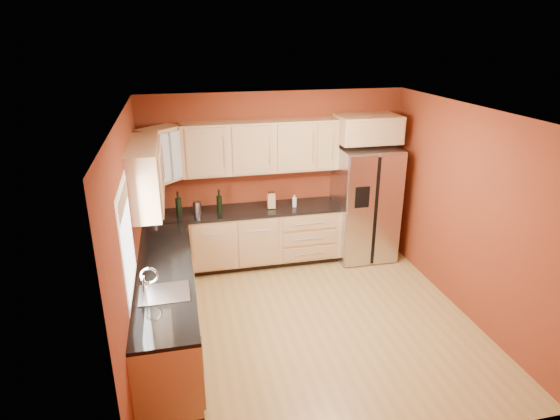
% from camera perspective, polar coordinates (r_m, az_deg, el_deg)
% --- Properties ---
extents(floor, '(4.00, 4.00, 0.00)m').
position_cam_1_polar(floor, '(6.04, 3.58, -13.40)').
color(floor, '#A68040').
rests_on(floor, ground).
extents(ceiling, '(4.00, 4.00, 0.00)m').
position_cam_1_polar(ceiling, '(5.06, 4.26, 11.75)').
color(ceiling, white).
rests_on(ceiling, wall_back).
extents(wall_back, '(4.00, 0.04, 2.60)m').
position_cam_1_polar(wall_back, '(7.24, -0.59, 4.05)').
color(wall_back, maroon).
rests_on(wall_back, floor).
extents(wall_front, '(4.00, 0.04, 2.60)m').
position_cam_1_polar(wall_front, '(3.77, 12.75, -13.50)').
color(wall_front, maroon).
rests_on(wall_front, floor).
extents(wall_left, '(0.04, 4.00, 2.60)m').
position_cam_1_polar(wall_left, '(5.24, -17.61, -3.75)').
color(wall_left, maroon).
rests_on(wall_left, floor).
extents(wall_right, '(0.04, 4.00, 2.60)m').
position_cam_1_polar(wall_right, '(6.26, 21.74, -0.25)').
color(wall_right, maroon).
rests_on(wall_right, floor).
extents(base_cabinets_back, '(2.90, 0.60, 0.88)m').
position_cam_1_polar(base_cabinets_back, '(7.18, -4.36, -3.52)').
color(base_cabinets_back, tan).
rests_on(base_cabinets_back, floor).
extents(base_cabinets_left, '(0.60, 2.80, 0.88)m').
position_cam_1_polar(base_cabinets_left, '(5.62, -13.55, -11.52)').
color(base_cabinets_left, tan).
rests_on(base_cabinets_left, floor).
extents(countertop_back, '(2.90, 0.62, 0.04)m').
position_cam_1_polar(countertop_back, '(6.99, -4.45, -0.12)').
color(countertop_back, black).
rests_on(countertop_back, base_cabinets_back).
extents(countertop_left, '(0.62, 2.80, 0.04)m').
position_cam_1_polar(countertop_left, '(5.39, -13.86, -7.37)').
color(countertop_left, black).
rests_on(countertop_left, base_cabinets_left).
extents(upper_cabinets_back, '(2.30, 0.33, 0.75)m').
position_cam_1_polar(upper_cabinets_back, '(6.90, -2.36, 7.70)').
color(upper_cabinets_back, tan).
rests_on(upper_cabinets_back, wall_back).
extents(upper_cabinets_left, '(0.33, 1.35, 0.75)m').
position_cam_1_polar(upper_cabinets_left, '(5.73, -16.07, 4.13)').
color(upper_cabinets_left, tan).
rests_on(upper_cabinets_left, wall_left).
extents(corner_upper_cabinet, '(0.67, 0.67, 0.75)m').
position_cam_1_polar(corner_upper_cabinet, '(6.64, -14.32, 6.53)').
color(corner_upper_cabinet, tan).
rests_on(corner_upper_cabinet, wall_back).
extents(over_fridge_cabinet, '(0.92, 0.60, 0.40)m').
position_cam_1_polar(over_fridge_cabinet, '(7.18, 10.65, 9.72)').
color(over_fridge_cabinet, tan).
rests_on(over_fridge_cabinet, wall_back).
extents(refrigerator, '(0.90, 0.75, 1.78)m').
position_cam_1_polar(refrigerator, '(7.42, 10.28, 0.80)').
color(refrigerator, '#B6B6BB').
rests_on(refrigerator, floor).
extents(window, '(0.03, 0.90, 1.00)m').
position_cam_1_polar(window, '(4.69, -18.10, -3.44)').
color(window, white).
rests_on(window, wall_left).
extents(sink_faucet, '(0.50, 0.42, 0.30)m').
position_cam_1_polar(sink_faucet, '(4.87, -14.05, -8.34)').
color(sink_faucet, white).
rests_on(sink_faucet, countertop_left).
extents(canister_left, '(0.14, 0.14, 0.19)m').
position_cam_1_polar(canister_left, '(6.86, -10.07, 0.24)').
color(canister_left, '#B6B6BB').
rests_on(canister_left, countertop_back).
extents(canister_right, '(0.11, 0.11, 0.17)m').
position_cam_1_polar(canister_right, '(6.84, -15.22, -0.35)').
color(canister_right, '#B6B6BB').
rests_on(canister_right, countertop_back).
extents(wine_bottle_a, '(0.11, 0.11, 0.37)m').
position_cam_1_polar(wine_bottle_a, '(6.82, -12.29, 0.73)').
color(wine_bottle_a, black).
rests_on(wine_bottle_a, countertop_back).
extents(wine_bottle_b, '(0.10, 0.10, 0.36)m').
position_cam_1_polar(wine_bottle_b, '(6.84, -7.42, 1.05)').
color(wine_bottle_b, black).
rests_on(wine_bottle_b, countertop_back).
extents(knife_block, '(0.12, 0.11, 0.22)m').
position_cam_1_polar(knife_block, '(7.00, -1.08, 1.12)').
color(knife_block, '#AC7F54').
rests_on(knife_block, countertop_back).
extents(soap_dispenser, '(0.07, 0.07, 0.19)m').
position_cam_1_polar(soap_dispenser, '(7.05, 1.77, 1.12)').
color(soap_dispenser, silver).
rests_on(soap_dispenser, countertop_back).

